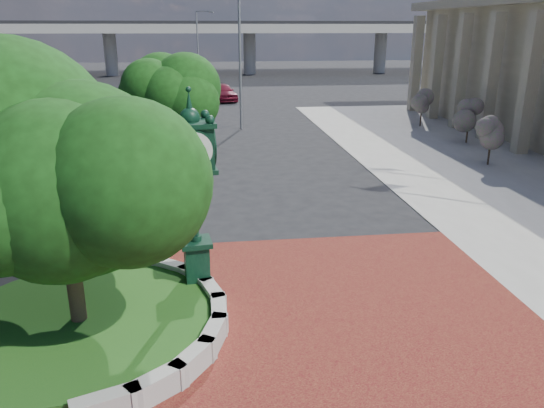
{
  "coord_description": "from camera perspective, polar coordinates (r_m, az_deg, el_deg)",
  "views": [
    {
      "loc": [
        -1.94,
        -11.19,
        6.78
      ],
      "look_at": [
        -0.33,
        1.5,
        2.49
      ],
      "focal_mm": 35.0,
      "sensor_mm": 36.0,
      "label": 1
    }
  ],
  "objects": [
    {
      "name": "post_clock",
      "position": [
        13.48,
        -8.47,
        1.77
      ],
      "size": [
        1.23,
        1.23,
        5.34
      ],
      "color": "black",
      "rests_on": "ground"
    },
    {
      "name": "shrub_mid",
      "position": [
        34.41,
        20.44,
        8.74
      ],
      "size": [
        1.2,
        1.2,
        2.2
      ],
      "color": "#38281C",
      "rests_on": "ground"
    },
    {
      "name": "tree_planter",
      "position": [
        12.0,
        -21.75,
        2.45
      ],
      "size": [
        5.2,
        5.2,
        6.33
      ],
      "color": "#38281C",
      "rests_on": "ground"
    },
    {
      "name": "planter_wall",
      "position": [
        12.97,
        -9.83,
        -11.88
      ],
      "size": [
        2.96,
        6.77,
        0.54
      ],
      "color": "#9E9B93",
      "rests_on": "ground"
    },
    {
      "name": "parked_car",
      "position": [
        51.8,
        -5.4,
        11.9
      ],
      "size": [
        3.17,
        5.27,
        1.68
      ],
      "primitive_type": "imported",
      "rotation": [
        0.0,
        0.0,
        0.26
      ],
      "color": "maroon",
      "rests_on": "ground"
    },
    {
      "name": "plaza",
      "position": [
        12.38,
        3.08,
        -14.57
      ],
      "size": [
        12.0,
        12.0,
        0.04
      ],
      "primitive_type": "cube",
      "color": "maroon",
      "rests_on": "ground"
    },
    {
      "name": "grass_bed",
      "position": [
        13.34,
        -19.92,
        -12.24
      ],
      "size": [
        6.1,
        6.1,
        0.4
      ],
      "primitive_type": "cylinder",
      "color": "#144716",
      "rests_on": "ground"
    },
    {
      "name": "street_lamp_far",
      "position": [
        56.42,
        -7.79,
        16.43
      ],
      "size": [
        1.79,
        0.75,
        8.25
      ],
      "color": "slate",
      "rests_on": "ground"
    },
    {
      "name": "overpass",
      "position": [
        81.21,
        -6.33,
        18.29
      ],
      "size": [
        90.0,
        12.0,
        7.5
      ],
      "color": "#9E9B93",
      "rests_on": "ground"
    },
    {
      "name": "tree_street",
      "position": [
        29.48,
        -11.4,
        11.3
      ],
      "size": [
        4.4,
        4.4,
        5.45
      ],
      "color": "#38281C",
      "rests_on": "ground"
    },
    {
      "name": "ground",
      "position": [
        13.23,
        2.3,
        -12.3
      ],
      "size": [
        200.0,
        200.0,
        0.0
      ],
      "primitive_type": "plane",
      "color": "black",
      "rests_on": "ground"
    },
    {
      "name": "shrub_far",
      "position": [
        39.32,
        15.83,
        10.29
      ],
      "size": [
        1.2,
        1.2,
        2.2
      ],
      "color": "#38281C",
      "rests_on": "ground"
    },
    {
      "name": "shrub_near",
      "position": [
        29.17,
        22.54,
        6.91
      ],
      "size": [
        1.2,
        1.2,
        2.2
      ],
      "color": "#38281C",
      "rests_on": "ground"
    },
    {
      "name": "street_lamp_near",
      "position": [
        36.84,
        -3.15,
        16.94
      ],
      "size": [
        2.09,
        1.02,
        9.82
      ],
      "color": "slate",
      "rests_on": "ground"
    }
  ]
}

